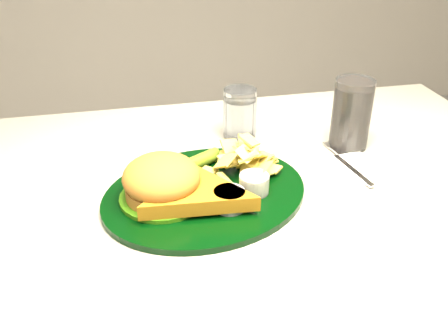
# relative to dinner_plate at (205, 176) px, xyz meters

# --- Properties ---
(dinner_plate) EXTENTS (0.42, 0.39, 0.08)m
(dinner_plate) POSITION_rel_dinner_plate_xyz_m (0.00, 0.00, 0.00)
(dinner_plate) COLOR black
(dinner_plate) RESTS_ON table
(water_glass) EXTENTS (0.08, 0.08, 0.10)m
(water_glass) POSITION_rel_dinner_plate_xyz_m (0.11, 0.20, 0.01)
(water_glass) COLOR white
(water_glass) RESTS_ON table
(cola_glass) EXTENTS (0.07, 0.07, 0.14)m
(cola_glass) POSITION_rel_dinner_plate_xyz_m (0.30, 0.12, 0.03)
(cola_glass) COLOR black
(cola_glass) RESTS_ON table
(fork_napkin) EXTENTS (0.14, 0.17, 0.01)m
(fork_napkin) POSITION_rel_dinner_plate_xyz_m (0.27, 0.03, -0.03)
(fork_napkin) COLOR white
(fork_napkin) RESTS_ON table
(spoon) EXTENTS (0.10, 0.17, 0.01)m
(spoon) POSITION_rel_dinner_plate_xyz_m (-0.11, -0.03, -0.03)
(spoon) COLOR silver
(spoon) RESTS_ON table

